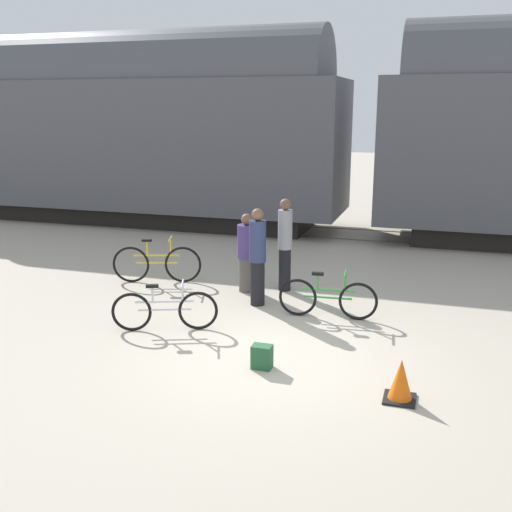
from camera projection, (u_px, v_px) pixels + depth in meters
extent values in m
plane|color=#B2A893|center=(272.00, 358.00, 8.76)|extent=(80.00, 80.00, 0.00)
cube|color=black|center=(145.00, 213.00, 19.04)|extent=(10.53, 2.30, 0.55)
cube|color=#4C4C51|center=(142.00, 144.00, 18.51)|extent=(12.54, 3.07, 3.77)
cylinder|color=#4C4C51|center=(139.00, 81.00, 18.05)|extent=(11.54, 2.91, 2.91)
cube|color=#4C4238|center=(355.00, 240.00, 16.47)|extent=(65.27, 0.07, 0.01)
cube|color=#4C4238|center=(362.00, 230.00, 17.80)|extent=(65.27, 0.07, 0.01)
torus|color=black|center=(183.00, 265.00, 12.44)|extent=(0.75, 0.27, 0.76)
torus|color=black|center=(131.00, 265.00, 12.45)|extent=(0.75, 0.27, 0.76)
cylinder|color=gold|center=(157.00, 255.00, 12.39)|extent=(0.92, 0.31, 0.04)
cylinder|color=gold|center=(157.00, 263.00, 12.43)|extent=(0.84, 0.29, 0.04)
cylinder|color=gold|center=(147.00, 248.00, 12.36)|extent=(0.04, 0.04, 0.32)
cube|color=black|center=(147.00, 240.00, 12.32)|extent=(0.21, 0.14, 0.05)
cylinder|color=gold|center=(171.00, 247.00, 12.35)|extent=(0.04, 0.04, 0.36)
cylinder|color=gold|center=(170.00, 239.00, 12.31)|extent=(0.17, 0.45, 0.03)
torus|color=black|center=(198.00, 311.00, 9.82)|extent=(0.63, 0.28, 0.65)
torus|color=black|center=(132.00, 312.00, 9.75)|extent=(0.63, 0.28, 0.65)
cylinder|color=silver|center=(165.00, 302.00, 9.74)|extent=(0.90, 0.37, 0.04)
cylinder|color=silver|center=(165.00, 310.00, 9.78)|extent=(0.82, 0.34, 0.04)
cylinder|color=silver|center=(153.00, 294.00, 9.70)|extent=(0.04, 0.04, 0.27)
cube|color=black|center=(152.00, 286.00, 9.67)|extent=(0.22, 0.15, 0.05)
cylinder|color=silver|center=(183.00, 293.00, 9.73)|extent=(0.04, 0.04, 0.30)
cylinder|color=silver|center=(182.00, 284.00, 9.69)|extent=(0.19, 0.44, 0.03)
torus|color=black|center=(358.00, 301.00, 10.26)|extent=(0.67, 0.11, 0.67)
torus|color=black|center=(298.00, 297.00, 10.47)|extent=(0.67, 0.11, 0.67)
cylinder|color=#338C38|center=(328.00, 290.00, 10.32)|extent=(0.92, 0.12, 0.04)
cylinder|color=#338C38|center=(328.00, 298.00, 10.36)|extent=(0.84, 0.11, 0.04)
cylinder|color=#338C38|center=(318.00, 282.00, 10.33)|extent=(0.04, 0.04, 0.28)
cube|color=black|center=(318.00, 274.00, 10.29)|extent=(0.21, 0.10, 0.05)
cylinder|color=#338C38|center=(345.00, 282.00, 10.23)|extent=(0.04, 0.04, 0.31)
cylinder|color=#338C38|center=(345.00, 274.00, 10.19)|extent=(0.07, 0.46, 0.03)
cylinder|color=black|center=(258.00, 283.00, 11.03)|extent=(0.26, 0.26, 0.83)
cylinder|color=navy|center=(258.00, 241.00, 10.83)|extent=(0.31, 0.31, 0.76)
sphere|color=brown|center=(258.00, 215.00, 10.71)|extent=(0.22, 0.22, 0.22)
cylinder|color=black|center=(285.00, 270.00, 11.90)|extent=(0.24, 0.24, 0.85)
cylinder|color=gray|center=(285.00, 230.00, 11.70)|extent=(0.28, 0.28, 0.78)
sphere|color=brown|center=(285.00, 204.00, 11.58)|extent=(0.22, 0.22, 0.22)
cylinder|color=#514C47|center=(247.00, 274.00, 11.86)|extent=(0.31, 0.31, 0.69)
cylinder|color=#473370|center=(247.00, 241.00, 11.69)|extent=(0.37, 0.37, 0.66)
sphere|color=brown|center=(247.00, 219.00, 11.59)|extent=(0.22, 0.22, 0.22)
cube|color=#235633|center=(262.00, 357.00, 8.40)|extent=(0.28, 0.20, 0.34)
cube|color=black|center=(400.00, 399.00, 7.53)|extent=(0.40, 0.40, 0.03)
cone|color=orange|center=(401.00, 380.00, 7.46)|extent=(0.32, 0.32, 0.55)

